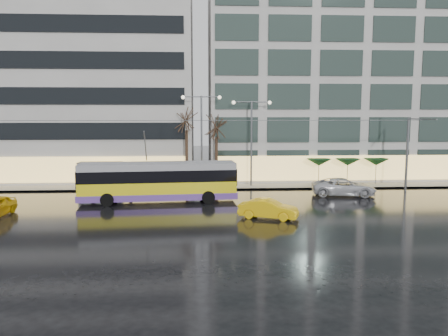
{
  "coord_description": "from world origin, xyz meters",
  "views": [
    {
      "loc": [
        1.77,
        -32.77,
        7.32
      ],
      "look_at": [
        3.91,
        5.0,
        2.67
      ],
      "focal_mm": 35.0,
      "sensor_mm": 36.0,
      "label": 1
    }
  ],
  "objects": [
    {
      "name": "parasol_b",
      "position": [
        17.0,
        11.0,
        2.45
      ],
      "size": [
        2.5,
        2.5,
        2.65
      ],
      "color": "#595B60",
      "rests_on": "sidewalk"
    },
    {
      "name": "catenary",
      "position": [
        1.0,
        7.94,
        4.25
      ],
      "size": [
        42.24,
        5.12,
        7.0
      ],
      "color": "#595B60",
      "rests_on": "ground"
    },
    {
      "name": "street_lamp_far",
      "position": [
        7.0,
        10.8,
        5.71
      ],
      "size": [
        3.96,
        0.36,
        8.53
      ],
      "color": "#595B60",
      "rests_on": "sidewalk"
    },
    {
      "name": "sedan_silver",
      "position": [
        14.83,
        5.57,
        0.79
      ],
      "size": [
        6.03,
        3.49,
        1.58
      ],
      "primitive_type": "imported",
      "rotation": [
        0.0,
        0.0,
        1.41
      ],
      "color": "silver",
      "rests_on": "ground"
    },
    {
      "name": "parasol_c",
      "position": [
        20.0,
        11.0,
        2.45
      ],
      "size": [
        2.5,
        2.5,
        2.65
      ],
      "color": "#595B60",
      "rests_on": "sidewalk"
    },
    {
      "name": "pedestrian_b",
      "position": [
        -5.35,
        11.76,
        1.06
      ],
      "size": [
        0.95,
        0.78,
        1.82
      ],
      "color": "black",
      "rests_on": "sidewalk"
    },
    {
      "name": "pedestrian_a",
      "position": [
        -6.63,
        9.88,
        1.58
      ],
      "size": [
        1.21,
        1.22,
        2.19
      ],
      "color": "black",
      "rests_on": "sidewalk"
    },
    {
      "name": "ground",
      "position": [
        0.0,
        0.0,
        0.0
      ],
      "size": [
        140.0,
        140.0,
        0.0
      ],
      "primitive_type": "plane",
      "color": "black",
      "rests_on": "ground"
    },
    {
      "name": "bus_shelter",
      "position": [
        -8.38,
        10.69,
        1.96
      ],
      "size": [
        4.2,
        1.6,
        2.51
      ],
      "color": "#595B60",
      "rests_on": "sidewalk"
    },
    {
      "name": "tree_a",
      "position": [
        0.5,
        11.0,
        7.09
      ],
      "size": [
        3.2,
        3.2,
        8.4
      ],
      "color": "black",
      "rests_on": "sidewalk"
    },
    {
      "name": "taxi_b",
      "position": [
        6.62,
        -2.75,
        0.69
      ],
      "size": [
        4.42,
        2.86,
        1.37
      ],
      "primitive_type": "imported",
      "rotation": [
        0.0,
        0.0,
        1.2
      ],
      "color": "yellow",
      "rests_on": "ground"
    },
    {
      "name": "kerb",
      "position": [
        2.0,
        9.05,
        0.07
      ],
      "size": [
        80.0,
        0.1,
        0.15
      ],
      "primitive_type": "cube",
      "color": "slate",
      "rests_on": "ground"
    },
    {
      "name": "street_lamp_near",
      "position": [
        2.0,
        10.8,
        5.99
      ],
      "size": [
        3.96,
        0.36,
        9.03
      ],
      "color": "#595B60",
      "rests_on": "sidewalk"
    },
    {
      "name": "building_right",
      "position": [
        19.0,
        19.0,
        12.65
      ],
      "size": [
        32.0,
        14.0,
        25.0
      ],
      "primitive_type": "cube",
      "color": "#9F9C98",
      "rests_on": "sidewalk"
    },
    {
      "name": "sidewalk",
      "position": [
        2.0,
        14.0,
        0.07
      ],
      "size": [
        80.0,
        10.0,
        0.15
      ],
      "primitive_type": "cube",
      "color": "gray",
      "rests_on": "ground"
    },
    {
      "name": "tree_b",
      "position": [
        3.5,
        11.2,
        6.4
      ],
      "size": [
        3.2,
        3.2,
        7.7
      ],
      "color": "black",
      "rests_on": "sidewalk"
    },
    {
      "name": "pedestrian_c",
      "position": [
        -8.96,
        11.13,
        1.26
      ],
      "size": [
        1.09,
        0.88,
        2.11
      ],
      "color": "black",
      "rests_on": "sidewalk"
    },
    {
      "name": "parasol_a",
      "position": [
        14.0,
        11.0,
        2.45
      ],
      "size": [
        2.5,
        2.5,
        2.65
      ],
      "color": "#595B60",
      "rests_on": "sidewalk"
    },
    {
      "name": "trolleybus",
      "position": [
        -1.67,
        3.57,
        1.63
      ],
      "size": [
        13.12,
        5.33,
        6.01
      ],
      "color": "yellow",
      "rests_on": "ground"
    },
    {
      "name": "building_left",
      "position": [
        -16.0,
        19.0,
        11.15
      ],
      "size": [
        34.0,
        14.0,
        22.0
      ],
      "primitive_type": "cube",
      "color": "#9F9C98",
      "rests_on": "sidewalk"
    }
  ]
}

